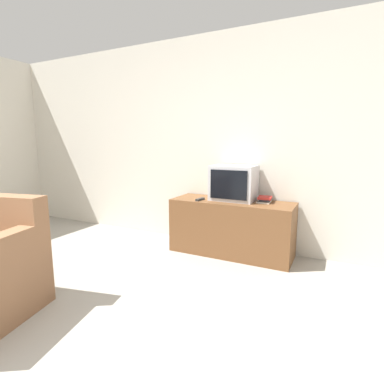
{
  "coord_description": "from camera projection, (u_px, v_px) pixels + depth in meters",
  "views": [
    {
      "loc": [
        1.8,
        -0.51,
        1.3
      ],
      "look_at": [
        0.38,
        2.32,
        0.78
      ],
      "focal_mm": 28.0,
      "sensor_mm": 36.0,
      "label": 1
    }
  ],
  "objects": [
    {
      "name": "book_stack",
      "position": [
        265.0,
        199.0,
        3.36
      ],
      "size": [
        0.17,
        0.2,
        0.07
      ],
      "color": "silver",
      "rests_on": "tv_stand"
    },
    {
      "name": "television",
      "position": [
        234.0,
        183.0,
        3.48
      ],
      "size": [
        0.51,
        0.37,
        0.41
      ],
      "color": "silver",
      "rests_on": "tv_stand"
    },
    {
      "name": "tv_stand",
      "position": [
        231.0,
        227.0,
        3.51
      ],
      "size": [
        1.4,
        0.5,
        0.63
      ],
      "color": "brown",
      "rests_on": "ground_plane"
    },
    {
      "name": "wall_back",
      "position": [
        190.0,
        143.0,
        3.92
      ],
      "size": [
        9.0,
        0.06,
        2.6
      ],
      "color": "silver",
      "rests_on": "ground_plane"
    },
    {
      "name": "remote_on_stand",
      "position": [
        200.0,
        199.0,
        3.49
      ],
      "size": [
        0.06,
        0.15,
        0.02
      ],
      "rotation": [
        0.0,
        0.0,
        -0.15
      ],
      "color": "#2D2D2D",
      "rests_on": "tv_stand"
    }
  ]
}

